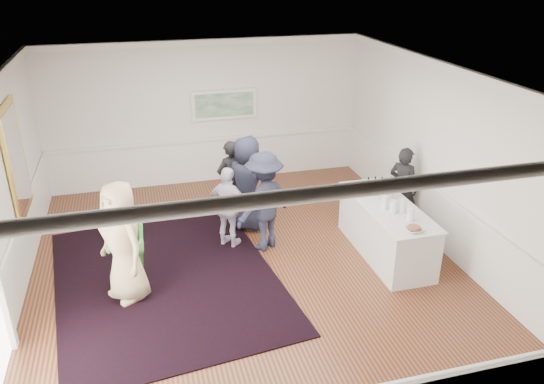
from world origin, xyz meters
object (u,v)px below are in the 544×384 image
object	(u,v)px
guest_green	(126,244)
guest_dark_b	(231,181)
guest_lilac	(229,208)
serving_table	(386,229)
guest_tan	(123,242)
bartender	(403,188)
guest_dark_a	(264,201)
ice_bucket	(387,194)
guest_navy	(247,183)
nut_bowl	(414,229)

from	to	relation	value
guest_green	guest_dark_b	distance (m)	2.77
guest_dark_b	guest_lilac	bearing A→B (deg)	55.27
serving_table	guest_tan	size ratio (longest dim) A/B	1.22
bartender	guest_dark_b	world-z (taller)	guest_dark_b
serving_table	guest_green	bearing A→B (deg)	178.98
guest_dark_a	guest_green	bearing A→B (deg)	-14.26
bartender	ice_bucket	xyz separation A→B (m)	(-0.69, -0.68, 0.25)
guest_green	ice_bucket	xyz separation A→B (m)	(4.38, 0.14, 0.28)
serving_table	guest_dark_b	world-z (taller)	guest_dark_b
bartender	guest_dark_a	xyz separation A→B (m)	(-2.73, -0.13, 0.10)
ice_bucket	guest_green	bearing A→B (deg)	-178.21
guest_dark_b	guest_dark_a	bearing A→B (deg)	83.76
bartender	guest_navy	world-z (taller)	guest_navy
guest_tan	nut_bowl	bearing A→B (deg)	49.02
serving_table	guest_green	size ratio (longest dim) A/B	1.49
bartender	guest_dark_a	bearing A→B (deg)	58.54
serving_table	ice_bucket	xyz separation A→B (m)	(0.07, 0.21, 0.58)
bartender	guest_dark_b	bearing A→B (deg)	35.98
bartender	serving_table	bearing A→B (deg)	105.53
guest_dark_a	guest_dark_b	distance (m)	1.29
guest_lilac	guest_navy	bearing A→B (deg)	-85.10
guest_tan	ice_bucket	bearing A→B (deg)	64.07
guest_dark_b	ice_bucket	size ratio (longest dim) A/B	6.27
ice_bucket	nut_bowl	xyz separation A→B (m)	(-0.10, -1.15, -0.08)
guest_lilac	nut_bowl	distance (m)	3.18
guest_dark_a	ice_bucket	xyz separation A→B (m)	(2.04, -0.55, 0.15)
guest_navy	ice_bucket	bearing A→B (deg)	-172.83
guest_tan	guest_green	distance (m)	0.30
serving_table	bartender	distance (m)	1.22
guest_green	guest_navy	xyz separation A→B (m)	(2.23, 1.51, 0.14)
guest_lilac	guest_dark_b	distance (m)	1.05
bartender	guest_lilac	world-z (taller)	bartender
bartender	guest_dark_b	xyz separation A→B (m)	(-3.09, 1.11, 0.02)
guest_tan	guest_lilac	world-z (taller)	guest_tan
guest_lilac	guest_navy	size ratio (longest dim) A/B	0.82
guest_lilac	serving_table	bearing A→B (deg)	-158.25
guest_tan	guest_dark_a	bearing A→B (deg)	80.50
guest_green	guest_dark_b	xyz separation A→B (m)	(1.99, 1.93, 0.04)
guest_tan	nut_bowl	xyz separation A→B (m)	(4.31, -0.78, 0.02)
guest_dark_b	ice_bucket	xyz separation A→B (m)	(2.39, -1.79, 0.23)
guest_tan	guest_green	size ratio (longest dim) A/B	1.22
serving_table	guest_green	world-z (taller)	guest_green
bartender	guest_green	xyz separation A→B (m)	(-5.07, -0.82, -0.02)
nut_bowl	serving_table	bearing A→B (deg)	87.82
guest_tan	guest_dark_a	distance (m)	2.55
bartender	nut_bowl	distance (m)	2.01
guest_dark_a	ice_bucket	size ratio (longest dim) A/B	6.91
guest_dark_a	nut_bowl	xyz separation A→B (m)	(1.94, -1.70, 0.07)
guest_dark_a	nut_bowl	world-z (taller)	guest_dark_a
guest_green	guest_navy	size ratio (longest dim) A/B	0.85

